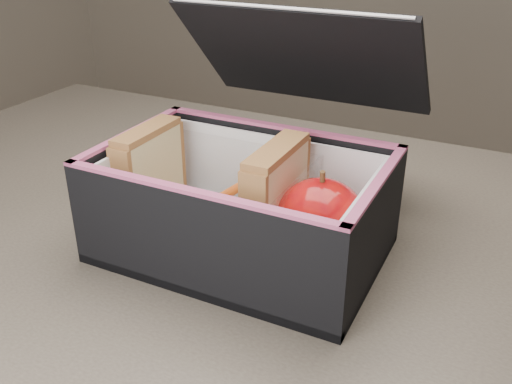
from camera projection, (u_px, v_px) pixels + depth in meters
kitchen_table at (255, 325)px, 0.62m from camera, size 1.20×0.80×0.75m
lunch_bag at (245, 197)px, 0.56m from camera, size 0.27×0.31×0.23m
plastic_tub at (210, 198)px, 0.58m from camera, size 0.19×0.14×0.08m
sandwich_left at (150, 172)px, 0.60m from camera, size 0.02×0.09×0.10m
sandwich_right at (276, 198)px, 0.54m from camera, size 0.03×0.09×0.11m
carrot_sticks at (213, 214)px, 0.59m from camera, size 0.04×0.14×0.03m
paper_napkin at (314, 257)px, 0.54m from camera, size 0.09×0.09×0.01m
red_apple at (320, 220)px, 0.52m from camera, size 0.10×0.10×0.09m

